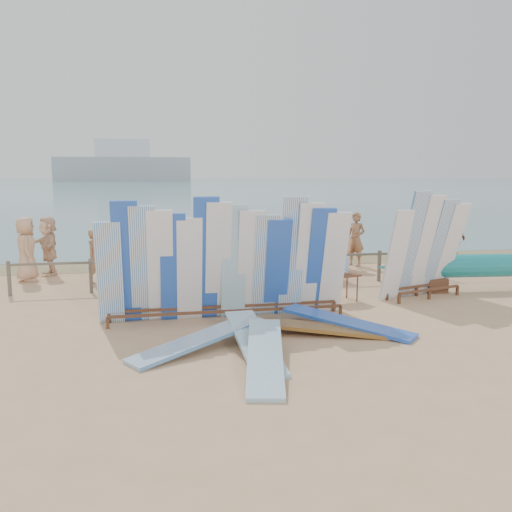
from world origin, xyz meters
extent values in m
plane|color=tan|center=(0.00, 0.00, 0.00)|extent=(160.00, 160.00, 0.00)
cube|color=slate|center=(0.00, 128.00, 0.00)|extent=(320.00, 240.00, 0.02)
cube|color=olive|center=(0.00, 7.20, 0.00)|extent=(40.00, 2.60, 0.01)
cube|color=#999EA3|center=(-12.00, 180.00, 4.02)|extent=(45.00, 8.00, 8.00)
cube|color=silver|center=(-12.00, 180.00, 11.02)|extent=(18.00, 6.00, 6.00)
cube|color=#675E4E|center=(0.00, 3.00, 0.80)|extent=(12.00, 0.06, 0.06)
cube|color=#675E4E|center=(-6.00, 3.00, 0.45)|extent=(0.08, 0.08, 0.90)
cube|color=#675E4E|center=(-4.00, 3.00, 0.45)|extent=(0.08, 0.08, 0.90)
cube|color=#675E4E|center=(-2.00, 3.00, 0.45)|extent=(0.08, 0.08, 0.90)
cube|color=#675E4E|center=(0.00, 3.00, 0.45)|extent=(0.08, 0.08, 0.90)
cube|color=#675E4E|center=(2.00, 3.00, 0.45)|extent=(0.08, 0.08, 0.90)
cube|color=#675E4E|center=(4.00, 3.00, 0.45)|extent=(0.08, 0.08, 0.90)
cube|color=#675E4E|center=(6.00, 3.00, 0.45)|extent=(0.08, 0.08, 0.90)
cube|color=brown|center=(-0.85, -0.47, 0.24)|extent=(4.93, 0.10, 0.06)
cube|color=brown|center=(-0.86, -0.06, 0.24)|extent=(4.93, 0.10, 0.06)
cube|color=white|center=(-3.26, -0.28, 1.09)|extent=(0.53, 0.60, 2.17)
cube|color=blue|center=(-2.92, -0.28, 1.29)|extent=(0.53, 0.77, 2.59)
cube|color=white|center=(-2.58, -0.28, 1.24)|extent=(0.53, 0.78, 2.48)
cube|color=white|center=(-2.24, -0.28, 1.20)|extent=(0.53, 0.73, 2.39)
cube|color=blue|center=(-1.98, -0.27, 1.16)|extent=(0.53, 0.63, 2.32)
cube|color=white|center=(-1.64, -0.27, 1.11)|extent=(0.53, 0.58, 2.23)
cube|color=blue|center=(-1.31, -0.27, 1.32)|extent=(0.53, 0.74, 2.64)
cube|color=white|center=(-1.05, -0.27, 1.27)|extent=(0.53, 0.76, 2.54)
cube|color=#88BBD9|center=(-0.71, -0.26, 1.24)|extent=(0.53, 0.56, 2.48)
cube|color=white|center=(-0.37, -0.26, 1.18)|extent=(0.53, 0.68, 2.36)
cube|color=white|center=(-0.03, -0.26, 1.13)|extent=(0.53, 0.66, 2.26)
cube|color=blue|center=(0.23, -0.26, 1.08)|extent=(0.53, 0.67, 2.16)
cube|color=white|center=(0.57, -0.25, 1.31)|extent=(0.53, 0.60, 2.62)
cube|color=white|center=(0.91, -0.25, 1.25)|extent=(0.53, 0.72, 2.50)
cube|color=blue|center=(1.17, -0.25, 1.19)|extent=(0.53, 0.76, 2.39)
cube|color=white|center=(1.51, -0.25, 1.15)|extent=(0.53, 0.72, 2.30)
cube|color=brown|center=(4.31, 0.65, 0.25)|extent=(1.89, 0.64, 0.06)
cube|color=brown|center=(4.18, 1.06, 0.25)|extent=(1.89, 0.64, 0.06)
cube|color=white|center=(3.37, 0.58, 1.13)|extent=(0.69, 0.72, 2.25)
cube|color=white|center=(3.82, 0.72, 1.35)|extent=(0.73, 0.86, 2.69)
cube|color=white|center=(4.26, 0.86, 1.29)|extent=(0.74, 0.88, 2.58)
cube|color=white|center=(4.70, 1.00, 1.24)|extent=(0.75, 0.90, 2.47)
cube|color=white|center=(5.07, 1.11, 1.18)|extent=(0.75, 0.91, 2.36)
cube|color=brown|center=(4.90, 1.48, 0.19)|extent=(0.58, 0.67, 0.38)
cylinder|color=teal|center=(6.77, 1.32, 0.67)|extent=(4.64, 1.04, 0.63)
cone|color=teal|center=(3.96, 1.57, 0.67)|extent=(1.30, 0.69, 0.58)
cube|color=brown|center=(2.09, 0.88, 0.65)|extent=(0.94, 0.77, 0.05)
cube|color=white|center=(2.09, 0.88, 0.89)|extent=(0.42, 0.14, 0.38)
cube|color=white|center=(-1.63, -2.15, 0.00)|extent=(2.59, 1.87, 0.37)
cube|color=blue|center=(1.41, -1.46, 0.00)|extent=(2.34, 2.26, 0.31)
cube|color=#88BBD9|center=(-0.69, -2.44, 0.00)|extent=(0.67, 2.71, 0.40)
cube|color=#88BBD9|center=(-0.65, -3.25, 0.00)|extent=(1.08, 2.74, 0.44)
cube|color=olive|center=(0.74, -1.64, 0.00)|extent=(2.74, 1.32, 0.27)
cube|color=red|center=(1.52, 3.54, 0.33)|extent=(0.65, 0.61, 0.05)
cube|color=red|center=(1.48, 3.78, 0.62)|extent=(0.59, 0.27, 0.56)
cube|color=red|center=(1.08, 3.60, 0.34)|extent=(0.63, 0.59, 0.05)
cube|color=red|center=(1.11, 3.86, 0.63)|extent=(0.60, 0.23, 0.58)
cube|color=red|center=(2.69, 3.60, 0.60)|extent=(0.61, 0.89, 0.60)
cube|color=red|center=(2.64, 3.92, 0.99)|extent=(0.52, 0.25, 0.38)
imported|color=#8C6042|center=(-4.00, 4.25, 0.77)|extent=(0.56, 0.64, 1.53)
imported|color=#8C6042|center=(7.35, 4.74, 0.91)|extent=(1.16, 0.83, 1.82)
imported|color=#8C6042|center=(1.16, 5.22, 0.78)|extent=(0.52, 0.96, 1.56)
imported|color=#8C6042|center=(4.28, 5.63, 0.90)|extent=(0.70, 0.73, 1.80)
imported|color=tan|center=(6.28, 6.09, 0.89)|extent=(1.19, 1.10, 1.78)
imported|color=tan|center=(-5.98, 4.96, 0.93)|extent=(0.62, 0.98, 1.85)
imported|color=tan|center=(-1.85, 6.23, 0.83)|extent=(0.80, 1.16, 1.66)
imported|color=beige|center=(5.34, 4.65, 0.79)|extent=(0.74, 0.84, 1.58)
imported|color=tan|center=(3.72, 5.20, 0.79)|extent=(1.03, 1.01, 1.58)
imported|color=beige|center=(-5.52, 5.80, 0.90)|extent=(1.09, 1.75, 1.80)
camera|label=1|loc=(-2.35, -11.42, 3.13)|focal=38.00mm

